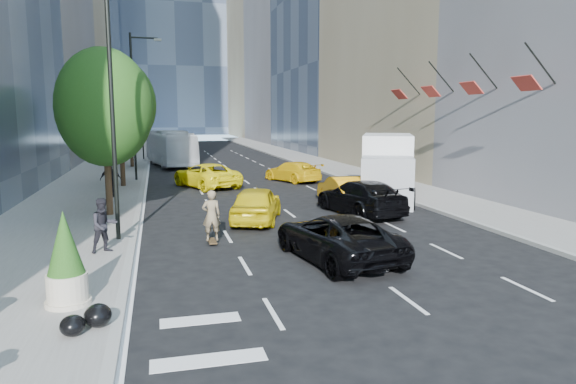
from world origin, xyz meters
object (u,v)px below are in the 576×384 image
object	(u,v)px
black_sedan_lincoln	(337,237)
black_sedan_mercedes	(360,197)
planter_shrub	(66,260)
box_truck	(387,167)
skateboarder	(211,219)
city_bus	(170,148)

from	to	relation	value
black_sedan_lincoln	black_sedan_mercedes	distance (m)	7.97
black_sedan_mercedes	planter_shrub	size ratio (longest dim) A/B	2.45
box_truck	planter_shrub	distance (m)	19.81
black_sedan_lincoln	planter_shrub	size ratio (longest dim) A/B	2.36
skateboarder	box_truck	xyz separation A→B (m)	(10.54, 7.83, 0.88)
black_sedan_mercedes	planter_shrub	xyz separation A→B (m)	(-11.40, -9.60, 0.42)
black_sedan_mercedes	city_bus	xyz separation A→B (m)	(-8.02, 26.97, 0.81)
box_truck	planter_shrub	bearing A→B (deg)	-112.48
skateboarder	planter_shrub	distance (m)	6.89
black_sedan_mercedes	city_bus	distance (m)	28.15
black_sedan_lincoln	planter_shrub	xyz separation A→B (m)	(-7.70, -2.54, 0.49)
black_sedan_lincoln	box_truck	bearing A→B (deg)	-131.55
skateboarder	box_truck	size ratio (longest dim) A/B	0.24
black_sedan_mercedes	box_truck	bearing A→B (deg)	-138.60
black_sedan_mercedes	black_sedan_lincoln	bearing A→B (deg)	53.07
black_sedan_lincoln	black_sedan_mercedes	bearing A→B (deg)	-127.08
city_bus	skateboarder	bearing A→B (deg)	-97.99
city_bus	planter_shrub	world-z (taller)	city_bus
skateboarder	black_sedan_mercedes	size ratio (longest dim) A/B	0.33
skateboarder	city_bus	size ratio (longest dim) A/B	0.16
skateboarder	black_sedan_mercedes	bearing A→B (deg)	-152.15
black_sedan_lincoln	city_bus	world-z (taller)	city_bus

